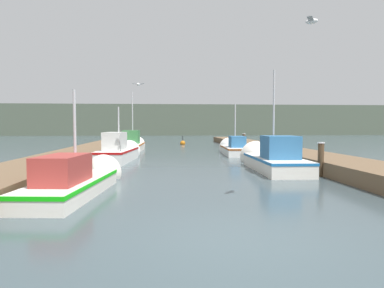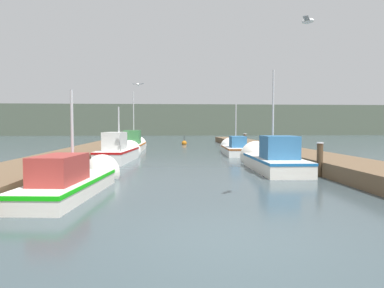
% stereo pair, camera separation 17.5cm
% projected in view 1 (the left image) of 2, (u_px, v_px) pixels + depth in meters
% --- Properties ---
extents(ground_plane, '(200.00, 200.00, 0.00)m').
position_uv_depth(ground_plane, '(237.00, 242.00, 5.65)').
color(ground_plane, '#38474C').
extents(dock_left, '(2.55, 40.00, 0.55)m').
position_uv_depth(dock_left, '(87.00, 152.00, 21.10)').
color(dock_left, brown).
rests_on(dock_left, ground_plane).
extents(dock_right, '(2.55, 40.00, 0.55)m').
position_uv_depth(dock_right, '(277.00, 151.00, 22.03)').
color(dock_right, brown).
rests_on(dock_right, ground_plane).
extents(distant_shore_ridge, '(120.00, 16.00, 6.02)m').
position_uv_depth(distant_shore_ridge, '(171.00, 120.00, 73.30)').
color(distant_shore_ridge, '#4C5647').
rests_on(distant_shore_ridge, ground_plane).
extents(fishing_boat_0, '(1.88, 5.42, 3.33)m').
position_uv_depth(fishing_boat_0, '(79.00, 180.00, 9.81)').
color(fishing_boat_0, silver).
rests_on(fishing_boat_0, ground_plane).
extents(fishing_boat_1, '(1.86, 6.06, 4.80)m').
position_uv_depth(fishing_boat_1, '(270.00, 159.00, 15.24)').
color(fishing_boat_1, silver).
rests_on(fishing_boat_1, ground_plane).
extents(fishing_boat_2, '(1.92, 5.48, 3.27)m').
position_uv_depth(fishing_boat_2, '(120.00, 152.00, 18.62)').
color(fishing_boat_2, silver).
rests_on(fishing_boat_2, ground_plane).
extents(fishing_boat_3, '(1.80, 5.69, 3.81)m').
position_uv_depth(fishing_boat_3, '(234.00, 148.00, 23.38)').
color(fishing_boat_3, silver).
rests_on(fishing_boat_3, ground_plane).
extents(fishing_boat_4, '(1.68, 5.10, 4.96)m').
position_uv_depth(fishing_boat_4, '(133.00, 144.00, 26.78)').
color(fishing_boat_4, silver).
rests_on(fishing_boat_4, ground_plane).
extents(mooring_piling_0, '(0.26, 0.26, 1.29)m').
position_uv_depth(mooring_piling_0, '(321.00, 159.00, 12.89)').
color(mooring_piling_0, '#473523').
rests_on(mooring_piling_0, ground_plane).
extents(mooring_piling_1, '(0.24, 0.24, 1.31)m').
position_uv_depth(mooring_piling_1, '(244.00, 142.00, 25.99)').
color(mooring_piling_1, '#473523').
rests_on(mooring_piling_1, ground_plane).
extents(mooring_piling_2, '(0.29, 0.29, 0.98)m').
position_uv_depth(mooring_piling_2, '(114.00, 145.00, 24.45)').
color(mooring_piling_2, '#473523').
rests_on(mooring_piling_2, ground_plane).
extents(mooring_piling_3, '(0.32, 0.32, 1.38)m').
position_uv_depth(mooring_piling_3, '(125.00, 139.00, 30.02)').
color(mooring_piling_3, '#473523').
rests_on(mooring_piling_3, ground_plane).
extents(channel_buoy, '(0.51, 0.51, 1.01)m').
position_uv_depth(channel_buoy, '(183.00, 143.00, 34.58)').
color(channel_buoy, '#BF6513').
rests_on(channel_buoy, ground_plane).
extents(seagull_lead, '(0.56, 0.29, 0.12)m').
position_uv_depth(seagull_lead, '(138.00, 84.00, 15.47)').
color(seagull_lead, white).
extents(seagull_1, '(0.41, 0.52, 0.12)m').
position_uv_depth(seagull_1, '(312.00, 21.00, 7.90)').
color(seagull_1, white).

